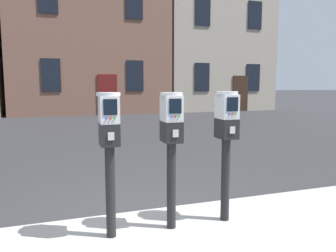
# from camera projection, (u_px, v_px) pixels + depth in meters

# --- Properties ---
(ground_plane) EXTENTS (160.00, 160.00, 0.00)m
(ground_plane) POSITION_uv_depth(u_px,v_px,m) (134.00, 231.00, 3.57)
(ground_plane) COLOR #28282B
(parking_meter_near_kerb) EXTENTS (0.22, 0.26, 1.35)m
(parking_meter_near_kerb) POSITION_uv_depth(u_px,v_px,m) (109.00, 139.00, 3.02)
(parking_meter_near_kerb) COLOR black
(parking_meter_near_kerb) RESTS_ON sidewalk_slab
(parking_meter_twin_adjacent) EXTENTS (0.22, 0.26, 1.35)m
(parking_meter_twin_adjacent) POSITION_uv_depth(u_px,v_px,m) (171.00, 136.00, 3.22)
(parking_meter_twin_adjacent) COLOR black
(parking_meter_twin_adjacent) RESTS_ON sidewalk_slab
(parking_meter_end_of_row) EXTENTS (0.22, 0.26, 1.35)m
(parking_meter_end_of_row) POSITION_uv_depth(u_px,v_px,m) (226.00, 132.00, 3.41)
(parking_meter_end_of_row) COLOR black
(parking_meter_end_of_row) RESTS_ON sidewalk_slab
(townhouse_grey_stucco) EXTENTS (8.40, 6.10, 11.12)m
(townhouse_grey_stucco) POSITION_uv_depth(u_px,v_px,m) (87.00, 15.00, 19.30)
(townhouse_grey_stucco) COLOR brown
(townhouse_grey_stucco) RESTS_ON ground_plane
(townhouse_cream_stone) EXTENTS (6.72, 7.12, 10.88)m
(townhouse_cream_stone) POSITION_uv_depth(u_px,v_px,m) (203.00, 27.00, 22.28)
(townhouse_cream_stone) COLOR #9E9384
(townhouse_cream_stone) RESTS_ON ground_plane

